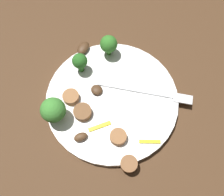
% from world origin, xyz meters
% --- Properties ---
extents(ground_plane, '(1.40, 1.40, 0.00)m').
position_xyz_m(ground_plane, '(0.00, 0.00, 0.00)').
color(ground_plane, '#422B19').
extents(plate, '(0.25, 0.25, 0.02)m').
position_xyz_m(plate, '(0.00, 0.00, 0.01)').
color(plate, white).
rests_on(plate, ground_plane).
extents(fork, '(0.18, 0.06, 0.00)m').
position_xyz_m(fork, '(0.06, 0.04, 0.02)').
color(fork, silver).
rests_on(fork, plate).
extents(broccoli_floret_0, '(0.03, 0.03, 0.04)m').
position_xyz_m(broccoli_floret_0, '(-0.08, 0.03, 0.04)').
color(broccoli_floret_0, '#296420').
rests_on(broccoli_floret_0, plate).
extents(broccoli_floret_1, '(0.04, 0.04, 0.06)m').
position_xyz_m(broccoli_floret_1, '(-0.07, -0.08, 0.05)').
color(broccoli_floret_1, '#408630').
rests_on(broccoli_floret_1, plate).
extents(broccoli_floret_2, '(0.03, 0.03, 0.05)m').
position_xyz_m(broccoli_floret_2, '(-0.05, 0.09, 0.05)').
color(broccoli_floret_2, '#347525').
rests_on(broccoli_floret_2, plate).
extents(sausage_slice_0, '(0.03, 0.03, 0.01)m').
position_xyz_m(sausage_slice_0, '(0.08, -0.10, 0.02)').
color(sausage_slice_0, brown).
rests_on(sausage_slice_0, plate).
extents(sausage_slice_1, '(0.05, 0.05, 0.01)m').
position_xyz_m(sausage_slice_1, '(-0.03, -0.05, 0.02)').
color(sausage_slice_1, brown).
rests_on(sausage_slice_1, plate).
extents(sausage_slice_2, '(0.04, 0.04, 0.02)m').
position_xyz_m(sausage_slice_2, '(0.04, -0.06, 0.02)').
color(sausage_slice_2, brown).
rests_on(sausage_slice_2, plate).
extents(sausage_slice_3, '(0.04, 0.04, 0.01)m').
position_xyz_m(sausage_slice_3, '(-0.07, -0.03, 0.02)').
color(sausage_slice_3, brown).
rests_on(sausage_slice_3, plate).
extents(mushroom_0, '(0.03, 0.02, 0.01)m').
position_xyz_m(mushroom_0, '(-0.03, -0.00, 0.02)').
color(mushroom_0, '#422B19').
rests_on(mushroom_0, plate).
extents(mushroom_2, '(0.03, 0.03, 0.01)m').
position_xyz_m(mushroom_2, '(-0.01, -0.09, 0.02)').
color(mushroom_2, '#4C331E').
rests_on(mushroom_2, plate).
extents(mushroom_3, '(0.02, 0.03, 0.01)m').
position_xyz_m(mushroom_3, '(-0.10, 0.07, 0.02)').
color(mushroom_3, '#422B19').
rests_on(mushroom_3, plate).
extents(pepper_strip_0, '(0.04, 0.02, 0.00)m').
position_xyz_m(pepper_strip_0, '(0.10, -0.05, 0.02)').
color(pepper_strip_0, yellow).
rests_on(pepper_strip_0, plate).
extents(pepper_strip_1, '(0.03, 0.03, 0.00)m').
position_xyz_m(pepper_strip_1, '(0.01, -0.06, 0.02)').
color(pepper_strip_1, yellow).
rests_on(pepper_strip_1, plate).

